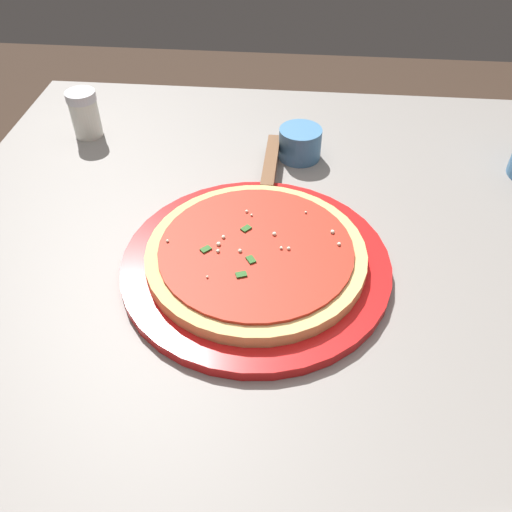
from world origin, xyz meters
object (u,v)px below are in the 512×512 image
object	(u,v)px
cup_small_sauce	(300,143)
parmesan_shaker	(85,114)
pizza_server	(268,180)
serving_plate	(256,264)
pizza	(256,254)

from	to	relation	value
cup_small_sauce	parmesan_shaker	xyz separation A→B (m)	(0.03, 0.34, 0.01)
pizza_server	parmesan_shaker	size ratio (longest dim) A/B	2.98
serving_plate	cup_small_sauce	distance (m)	0.25
serving_plate	parmesan_shaker	bearing A→B (deg)	46.42
pizza_server	cup_small_sauce	size ratio (longest dim) A/B	3.47
serving_plate	parmesan_shaker	world-z (taller)	parmesan_shaker
pizza_server	parmesan_shaker	world-z (taller)	parmesan_shaker
pizza	parmesan_shaker	xyz separation A→B (m)	(0.28, 0.30, 0.01)
serving_plate	pizza	xyz separation A→B (m)	(0.00, 0.00, 0.02)
pizza_server	parmesan_shaker	distance (m)	0.32
pizza	parmesan_shaker	bearing A→B (deg)	46.42
pizza_server	parmesan_shaker	xyz separation A→B (m)	(0.12, 0.30, 0.02)
pizza	cup_small_sauce	xyz separation A→B (m)	(0.25, -0.04, 0.00)
cup_small_sauce	serving_plate	bearing A→B (deg)	170.13
cup_small_sauce	parmesan_shaker	bearing A→B (deg)	84.36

